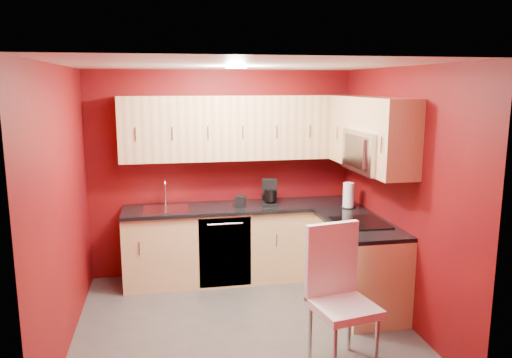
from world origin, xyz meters
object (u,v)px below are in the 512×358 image
object	(u,v)px
paper_towel	(348,195)
napkin_holder	(241,201)
coffee_maker	(270,193)
dining_chair	(344,300)
microwave	(374,151)
sink	(166,206)

from	to	relation	value
paper_towel	napkin_holder	bearing A→B (deg)	166.71
coffee_maker	dining_chair	size ratio (longest dim) A/B	0.25
microwave	dining_chair	xyz separation A→B (m)	(-0.69, -1.09, -1.07)
napkin_holder	dining_chair	size ratio (longest dim) A/B	0.11
napkin_holder	paper_towel	size ratio (longest dim) A/B	0.43
sink	paper_towel	world-z (taller)	sink
microwave	napkin_holder	xyz separation A→B (m)	(-1.23, 0.94, -0.69)
sink	paper_towel	xyz separation A→B (m)	(2.10, -0.35, 0.11)
dining_chair	napkin_holder	bearing A→B (deg)	94.15
microwave	paper_towel	world-z (taller)	microwave
microwave	sink	world-z (taller)	microwave
coffee_maker	microwave	bearing A→B (deg)	-37.56
microwave	coffee_maker	world-z (taller)	microwave
microwave	coffee_maker	bearing A→B (deg)	132.27
microwave	sink	size ratio (longest dim) A/B	1.46
coffee_maker	dining_chair	distance (m)	2.11
paper_towel	dining_chair	size ratio (longest dim) A/B	0.25
sink	coffee_maker	xyz separation A→B (m)	(1.22, -0.05, 0.12)
microwave	coffee_maker	xyz separation A→B (m)	(-0.87, 0.96, -0.60)
sink	coffee_maker	size ratio (longest dim) A/B	1.72
coffee_maker	dining_chair	xyz separation A→B (m)	(0.18, -2.05, -0.47)
coffee_maker	dining_chair	bearing A→B (deg)	-74.89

